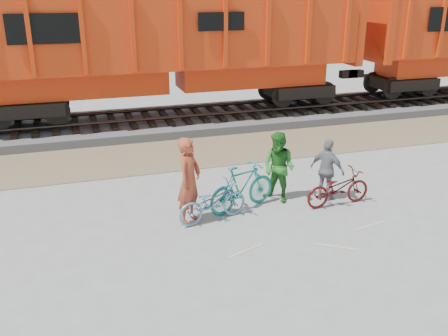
% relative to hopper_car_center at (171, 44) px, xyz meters
% --- Properties ---
extents(ground, '(120.00, 120.00, 0.00)m').
position_rel_hopper_car_center_xyz_m(ground, '(0.33, -9.00, -3.01)').
color(ground, '#9E9E99').
rests_on(ground, ground).
extents(gravel_strip, '(120.00, 3.00, 0.02)m').
position_rel_hopper_car_center_xyz_m(gravel_strip, '(0.33, -3.50, -3.00)').
color(gravel_strip, '#856E53').
rests_on(gravel_strip, ground).
extents(ballast_bed, '(120.00, 4.00, 0.30)m').
position_rel_hopper_car_center_xyz_m(ballast_bed, '(0.33, 0.00, -2.86)').
color(ballast_bed, slate).
rests_on(ballast_bed, ground).
extents(track, '(120.00, 2.60, 0.24)m').
position_rel_hopper_car_center_xyz_m(track, '(0.33, 0.00, -2.53)').
color(track, black).
rests_on(track, ballast_bed).
extents(hopper_car_center, '(14.00, 3.13, 4.65)m').
position_rel_hopper_car_center_xyz_m(hopper_car_center, '(0.00, 0.00, 0.00)').
color(hopper_car_center, black).
rests_on(hopper_car_center, track).
extents(bicycle_blue, '(1.78, 0.96, 0.89)m').
position_rel_hopper_car_center_xyz_m(bicycle_blue, '(-0.91, -8.27, -2.56)').
color(bicycle_blue, '#6996B8').
rests_on(bicycle_blue, ground).
extents(bicycle_teal, '(1.92, 1.10, 1.11)m').
position_rel_hopper_car_center_xyz_m(bicycle_teal, '(-0.08, -7.91, -2.45)').
color(bicycle_teal, '#11867F').
rests_on(bicycle_teal, ground).
extents(bicycle_maroon, '(1.71, 0.69, 0.88)m').
position_rel_hopper_car_center_xyz_m(bicycle_maroon, '(2.18, -8.39, -2.57)').
color(bicycle_maroon, '#510F0E').
rests_on(bicycle_maroon, ground).
extents(person_solo, '(0.82, 0.85, 1.95)m').
position_rel_hopper_car_center_xyz_m(person_solo, '(-1.41, -8.17, -2.03)').
color(person_solo, '#AB4228').
rests_on(person_solo, ground).
extents(person_man, '(1.03, 1.06, 1.73)m').
position_rel_hopper_car_center_xyz_m(person_man, '(0.92, -7.71, -2.14)').
color(person_man, '#277324').
rests_on(person_man, ground).
extents(person_woman, '(0.80, 0.96, 1.54)m').
position_rel_hopper_car_center_xyz_m(person_woman, '(2.08, -7.99, -2.24)').
color(person_woman, gray).
rests_on(person_woman, ground).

